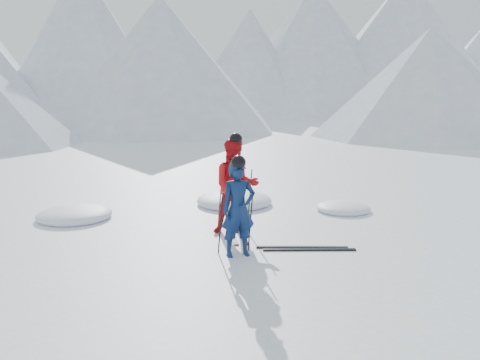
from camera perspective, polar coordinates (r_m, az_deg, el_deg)
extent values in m
plane|color=white|center=(10.35, 10.11, -6.29)|extent=(160.00, 160.00, 0.00)
cone|color=#B2BCD1|center=(50.86, -17.16, 14.62)|extent=(23.96, 23.96, 14.35)
cone|color=#B2BCD1|center=(60.85, -9.16, 13.00)|extent=(17.69, 17.69, 11.93)
cone|color=#B2BCD1|center=(53.57, 1.12, 12.94)|extent=(19.63, 19.63, 10.85)
cone|color=#B2BCD1|center=(57.78, 8.08, 14.29)|extent=(23.31, 23.31, 14.15)
cone|color=#B2BCD1|center=(59.74, 17.81, 14.12)|extent=(28.94, 28.94, 14.88)
cone|color=#B2BCD1|center=(33.06, 20.32, 10.21)|extent=(14.00, 14.00, 6.50)
cone|color=#B2BCD1|center=(35.52, -8.81, 12.69)|extent=(16.00, 16.00, 9.00)
imported|color=#0C2049|center=(8.86, -0.18, -3.30)|extent=(0.69, 0.53, 1.68)
imported|color=#B80E12|center=(10.21, -0.47, -0.73)|extent=(0.95, 0.74, 1.94)
cylinder|color=black|center=(9.04, -2.19, -4.86)|extent=(0.11, 0.08, 1.12)
cylinder|color=black|center=(9.20, 1.19, -4.59)|extent=(0.11, 0.07, 1.12)
cylinder|color=black|center=(10.49, -2.25, -2.25)|extent=(0.13, 0.10, 1.29)
cylinder|color=black|center=(10.46, 1.08, -2.28)|extent=(0.13, 0.09, 1.29)
cube|color=black|center=(10.42, -1.12, -5.91)|extent=(0.16, 1.70, 0.03)
cube|color=black|center=(10.45, 0.20, -5.87)|extent=(0.14, 1.70, 0.03)
cube|color=black|center=(9.55, 6.98, -7.52)|extent=(1.70, 0.33, 0.03)
cube|color=black|center=(9.43, 7.79, -7.76)|extent=(1.70, 0.27, 0.03)
ellipsoid|color=white|center=(12.19, -18.08, -4.11)|extent=(1.68, 1.68, 0.37)
ellipsoid|color=white|center=(12.55, 11.51, -3.40)|extent=(1.30, 1.30, 0.29)
ellipsoid|color=white|center=(12.99, -0.65, -2.72)|extent=(1.92, 1.92, 0.42)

